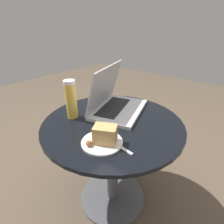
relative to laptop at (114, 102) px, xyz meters
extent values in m
plane|color=brown|center=(-0.11, -0.08, -0.63)|extent=(6.00, 6.00, 0.00)
cylinder|color=#515156|center=(-0.11, -0.08, -0.62)|extent=(0.41, 0.41, 0.01)
cylinder|color=#515156|center=(-0.11, -0.08, -0.34)|extent=(0.07, 0.07, 0.54)
cylinder|color=black|center=(-0.11, -0.08, -0.06)|extent=(0.72, 0.72, 0.02)
cube|color=silver|center=(0.01, -0.03, -0.04)|extent=(0.41, 0.34, 0.02)
cube|color=black|center=(0.00, 0.00, -0.03)|extent=(0.30, 0.19, 0.00)
cube|color=silver|center=(-0.02, 0.06, 0.08)|extent=(0.35, 0.18, 0.24)
cube|color=silver|center=(-0.02, 0.05, 0.08)|extent=(0.32, 0.16, 0.21)
cylinder|color=gold|center=(-0.21, 0.12, 0.04)|extent=(0.06, 0.06, 0.18)
cylinder|color=white|center=(-0.21, 0.12, 0.14)|extent=(0.06, 0.06, 0.02)
cylinder|color=silver|center=(-0.27, -0.16, -0.05)|extent=(0.17, 0.17, 0.01)
cube|color=tan|center=(-0.27, -0.17, -0.01)|extent=(0.10, 0.11, 0.07)
sphere|color=#9E5B38|center=(-0.33, -0.14, -0.03)|extent=(0.03, 0.03, 0.03)
sphere|color=#4C6B33|center=(-0.24, -0.11, -0.03)|extent=(0.03, 0.03, 0.03)
cube|color=silver|center=(-0.25, -0.23, -0.05)|extent=(0.02, 0.13, 0.00)
cube|color=silver|center=(-0.24, -0.14, -0.05)|extent=(0.03, 0.06, 0.00)
camera|label=1|loc=(-0.70, -0.58, 0.40)|focal=28.00mm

